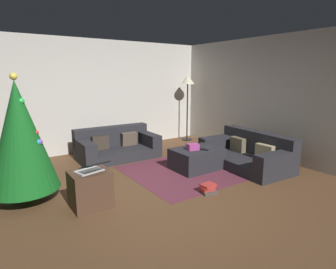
% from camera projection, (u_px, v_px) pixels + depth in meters
% --- Properties ---
extents(ground_plane, '(6.40, 6.40, 0.00)m').
position_uv_depth(ground_plane, '(158.00, 195.00, 4.26)').
color(ground_plane, brown).
extents(rear_partition, '(6.40, 0.12, 2.60)m').
position_uv_depth(rear_partition, '(86.00, 96.00, 6.52)').
color(rear_partition, beige).
rests_on(rear_partition, ground_plane).
extents(corner_partition, '(0.12, 6.40, 2.60)m').
position_uv_depth(corner_partition, '(288.00, 99.00, 5.71)').
color(corner_partition, beige).
rests_on(corner_partition, ground_plane).
extents(couch_left, '(1.72, 0.97, 0.65)m').
position_uv_depth(couch_left, '(116.00, 146.00, 6.20)').
color(couch_left, '#26262B').
rests_on(couch_left, ground_plane).
extents(couch_right, '(1.08, 1.85, 0.67)m').
position_uv_depth(couch_right, '(248.00, 154.00, 5.61)').
color(couch_right, '#26262B').
rests_on(couch_right, ground_plane).
extents(ottoman, '(0.93, 0.67, 0.40)m').
position_uv_depth(ottoman, '(197.00, 159.00, 5.43)').
color(ottoman, '#26262B').
rests_on(ottoman, ground_plane).
extents(gift_box, '(0.24, 0.20, 0.12)m').
position_uv_depth(gift_box, '(193.00, 147.00, 5.30)').
color(gift_box, '#B23F8C').
rests_on(gift_box, ottoman).
extents(tv_remote, '(0.10, 0.17, 0.02)m').
position_uv_depth(tv_remote, '(204.00, 149.00, 5.29)').
color(tv_remote, black).
rests_on(tv_remote, ottoman).
extents(christmas_tree, '(0.95, 0.95, 1.82)m').
position_uv_depth(christmas_tree, '(20.00, 136.00, 3.88)').
color(christmas_tree, brown).
rests_on(christmas_tree, ground_plane).
extents(side_table, '(0.52, 0.44, 0.51)m').
position_uv_depth(side_table, '(90.00, 189.00, 3.85)').
color(side_table, '#4C3323').
rests_on(side_table, ground_plane).
extents(laptop, '(0.42, 0.44, 0.17)m').
position_uv_depth(laptop, '(91.00, 169.00, 3.75)').
color(laptop, silver).
rests_on(laptop, side_table).
extents(book_stack, '(0.26, 0.25, 0.14)m').
position_uv_depth(book_stack, '(208.00, 189.00, 4.34)').
color(book_stack, '#4C423D').
rests_on(book_stack, ground_plane).
extents(corner_lamp, '(0.36, 0.36, 1.79)m').
position_uv_depth(corner_lamp, '(188.00, 85.00, 7.57)').
color(corner_lamp, black).
rests_on(corner_lamp, ground_plane).
extents(area_rug, '(2.60, 2.00, 0.01)m').
position_uv_depth(area_rug, '(196.00, 168.00, 5.47)').
color(area_rug, '#5F2937').
rests_on(area_rug, ground_plane).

